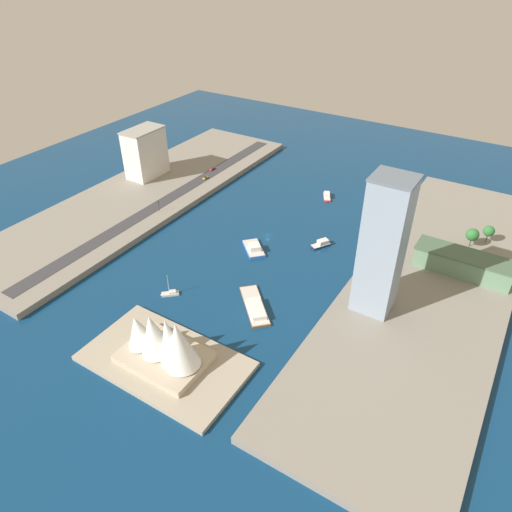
{
  "coord_description": "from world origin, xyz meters",
  "views": [
    {
      "loc": [
        -113.77,
        194.91,
        141.11
      ],
      "look_at": [
        -6.97,
        23.63,
        2.09
      ],
      "focal_mm": 32.77,
      "sensor_mm": 36.0,
      "label": 1
    }
  ],
  "objects": [
    {
      "name": "park_tree_cluster",
      "position": [
        -102.83,
        -46.94,
        10.44
      ],
      "size": [
        13.07,
        15.51,
        10.56
      ],
      "color": "brown",
      "rests_on": "quay_west"
    },
    {
      "name": "barge_flat_brown",
      "position": [
        -27.67,
        57.5,
        1.23
      ],
      "size": [
        26.37,
        26.44,
        3.26
      ],
      "color": "brown",
      "rests_on": "ground_plane"
    },
    {
      "name": "tower_tall_glass",
      "position": [
        -73.14,
        31.14,
        35.03
      ],
      "size": [
        17.16,
        16.0,
        63.15
      ],
      "color": "#8C9EB2",
      "rests_on": "quay_west"
    },
    {
      "name": "ground_plane",
      "position": [
        0.0,
        0.0,
        0.0
      ],
      "size": [
        440.0,
        440.0,
        0.0
      ],
      "primitive_type": "plane",
      "color": "navy"
    },
    {
      "name": "opera_landmark",
      "position": [
        -15.26,
        104.3,
        12.06
      ],
      "size": [
        36.47,
        23.94,
        23.57
      ],
      "color": "#BCAD93",
      "rests_on": "peninsula_point"
    },
    {
      "name": "sailboat_small_white",
      "position": [
        11.93,
        70.12,
        0.88
      ],
      "size": [
        8.02,
        7.72,
        11.66
      ],
      "color": "white",
      "rests_on": "ground_plane"
    },
    {
      "name": "ferry_yellow_fast",
      "position": [
        -42.77,
        -75.26,
        2.79
      ],
      "size": [
        11.54,
        27.25,
        7.62
      ],
      "color": "yellow",
      "rests_on": "ground_plane"
    },
    {
      "name": "terminal_long_green",
      "position": [
        -101.64,
        -16.85,
        8.68
      ],
      "size": [
        46.75,
        14.75,
        10.46
      ],
      "color": "slate",
      "rests_on": "quay_west"
    },
    {
      "name": "patrol_launch_navy",
      "position": [
        -30.79,
        -6.22,
        1.47
      ],
      "size": [
        9.45,
        11.79,
        3.71
      ],
      "color": "#1E284C",
      "rests_on": "ground_plane"
    },
    {
      "name": "quay_west",
      "position": [
        -92.23,
        0.0,
        1.71
      ],
      "size": [
        70.0,
        240.0,
        3.42
      ],
      "primitive_type": "cube",
      "color": "gray",
      "rests_on": "ground_plane"
    },
    {
      "name": "taxi_yellow_cab",
      "position": [
        70.86,
        -35.68,
        4.29
      ],
      "size": [
        1.97,
        4.32,
        1.44
      ],
      "color": "black",
      "rests_on": "road_strip"
    },
    {
      "name": "traffic_light_waterfront",
      "position": [
        66.99,
        15.39,
        7.76
      ],
      "size": [
        0.36,
        0.36,
        6.5
      ],
      "color": "black",
      "rests_on": "quay_east"
    },
    {
      "name": "quay_east",
      "position": [
        92.23,
        0.0,
        1.71
      ],
      "size": [
        70.0,
        240.0,
        3.42
      ],
      "primitive_type": "cube",
      "color": "gray",
      "rests_on": "ground_plane"
    },
    {
      "name": "tugboat_red",
      "position": [
        -9.09,
        -60.18,
        1.24
      ],
      "size": [
        9.34,
        12.78,
        3.1
      ],
      "color": "red",
      "rests_on": "ground_plane"
    },
    {
      "name": "pickup_red",
      "position": [
        75.69,
        -49.91,
        4.32
      ],
      "size": [
        2.1,
        4.98,
        1.52
      ],
      "color": "black",
      "rests_on": "road_strip"
    },
    {
      "name": "catamaran_blue",
      "position": [
        -1.5,
        17.1,
        1.43
      ],
      "size": [
        18.8,
        18.42,
        4.41
      ],
      "color": "blue",
      "rests_on": "ground_plane"
    },
    {
      "name": "peninsula_point",
      "position": [
        -14.49,
        104.3,
        1.0
      ],
      "size": [
        65.66,
        37.29,
        2.0
      ],
      "primitive_type": "cube",
      "color": "#A89E89",
      "rests_on": "ground_plane"
    },
    {
      "name": "road_strip",
      "position": [
        72.81,
        0.0,
        3.49
      ],
      "size": [
        9.02,
        228.0,
        0.15
      ],
      "primitive_type": "cube",
      "color": "#38383D",
      "rests_on": "quay_east"
    },
    {
      "name": "hotel_broad_white",
      "position": [
        108.43,
        -19.79,
        19.73
      ],
      "size": [
        16.73,
        28.29,
        32.55
      ],
      "color": "silver",
      "rests_on": "quay_east"
    }
  ]
}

